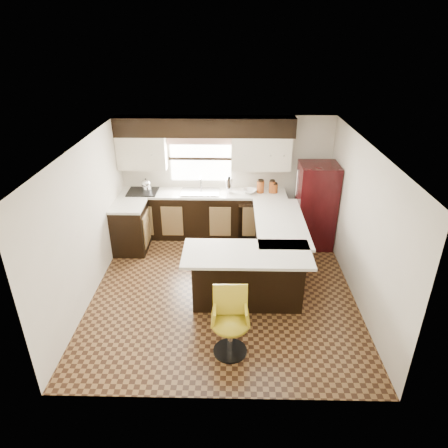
{
  "coord_description": "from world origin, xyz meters",
  "views": [
    {
      "loc": [
        0.13,
        -5.47,
        3.9
      ],
      "look_at": [
        -0.0,
        0.45,
        0.96
      ],
      "focal_mm": 32.0,
      "sensor_mm": 36.0,
      "label": 1
    }
  ],
  "objects_px": {
    "refrigerator": "(315,206)",
    "bar_chair": "(230,324)",
    "peninsula_return": "(247,277)",
    "peninsula_long": "(276,246)"
  },
  "relations": [
    {
      "from": "peninsula_long",
      "to": "refrigerator",
      "type": "distance_m",
      "value": 1.29
    },
    {
      "from": "peninsula_long",
      "to": "peninsula_return",
      "type": "distance_m",
      "value": 1.11
    },
    {
      "from": "peninsula_return",
      "to": "refrigerator",
      "type": "xyz_separation_m",
      "value": [
        1.35,
        1.89,
        0.38
      ]
    },
    {
      "from": "peninsula_long",
      "to": "bar_chair",
      "type": "relative_size",
      "value": 2.1
    },
    {
      "from": "peninsula_return",
      "to": "refrigerator",
      "type": "relative_size",
      "value": 1.0
    },
    {
      "from": "bar_chair",
      "to": "peninsula_long",
      "type": "bearing_deg",
      "value": 67.99
    },
    {
      "from": "refrigerator",
      "to": "bar_chair",
      "type": "height_order",
      "value": "refrigerator"
    },
    {
      "from": "peninsula_return",
      "to": "refrigerator",
      "type": "distance_m",
      "value": 2.36
    },
    {
      "from": "refrigerator",
      "to": "bar_chair",
      "type": "bearing_deg",
      "value": -118.21
    },
    {
      "from": "peninsula_long",
      "to": "peninsula_return",
      "type": "xyz_separation_m",
      "value": [
        -0.53,
        -0.97,
        0.0
      ]
    }
  ]
}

